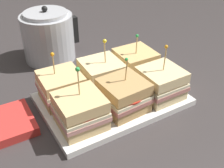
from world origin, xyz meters
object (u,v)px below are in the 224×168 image
(sandwich_back_center, at_px, (102,75))
(napkin_stack, at_px, (5,124))
(kettle_steel, at_px, (48,36))
(sandwich_front_center, at_px, (123,96))
(sandwich_front_right, at_px, (161,83))
(sandwich_back_right, at_px, (135,64))
(sandwich_back_left, at_px, (61,87))
(serving_platter, at_px, (112,99))
(sandwich_front_left, at_px, (80,111))

(sandwich_back_center, bearing_deg, napkin_stack, -177.24)
(kettle_steel, bearing_deg, sandwich_front_center, -82.58)
(sandwich_front_center, xyz_separation_m, napkin_stack, (-0.29, 0.11, -0.05))
(sandwich_front_right, relative_size, sandwich_back_right, 1.09)
(sandwich_back_left, xyz_separation_m, sandwich_back_center, (0.13, -0.00, 0.00))
(sandwich_front_center, relative_size, sandwich_back_center, 0.96)
(serving_platter, height_order, kettle_steel, kettle_steel)
(sandwich_front_left, xyz_separation_m, sandwich_back_center, (0.13, 0.12, 0.00))
(sandwich_back_center, bearing_deg, sandwich_back_left, 177.99)
(sandwich_back_left, relative_size, napkin_stack, 1.01)
(kettle_steel, bearing_deg, sandwich_front_right, -66.84)
(sandwich_front_left, height_order, sandwich_back_right, sandwich_front_left)
(napkin_stack, bearing_deg, sandwich_front_center, -19.99)
(sandwich_front_left, bearing_deg, sandwich_back_right, 26.55)
(sandwich_front_right, bearing_deg, napkin_stack, 165.07)
(sandwich_back_left, distance_m, kettle_steel, 0.29)
(sandwich_front_left, distance_m, sandwich_front_right, 0.25)
(sandwich_front_center, height_order, napkin_stack, sandwich_front_center)
(serving_platter, xyz_separation_m, kettle_steel, (-0.05, 0.35, 0.08))
(sandwich_front_right, xyz_separation_m, napkin_stack, (-0.41, 0.11, -0.05))
(sandwich_front_left, relative_size, sandwich_back_center, 1.03)
(sandwich_back_right, distance_m, napkin_stack, 0.42)
(sandwich_front_right, relative_size, sandwich_back_center, 1.02)
(sandwich_front_left, height_order, kettle_steel, kettle_steel)
(sandwich_front_left, xyz_separation_m, sandwich_back_left, (0.00, 0.12, -0.00))
(sandwich_back_right, bearing_deg, sandwich_front_left, -153.45)
(sandwich_back_center, bearing_deg, sandwich_front_center, -92.06)
(serving_platter, relative_size, sandwich_front_right, 2.47)
(sandwich_front_right, bearing_deg, sandwich_back_center, 133.68)
(sandwich_back_left, height_order, kettle_steel, kettle_steel)
(sandwich_front_right, height_order, sandwich_back_center, sandwich_front_right)
(kettle_steel, bearing_deg, napkin_stack, -128.18)
(sandwich_front_left, distance_m, sandwich_front_center, 0.12)
(sandwich_front_left, bearing_deg, sandwich_front_center, 0.41)
(sandwich_back_center, relative_size, kettle_steel, 0.77)
(sandwich_back_left, relative_size, sandwich_back_center, 0.93)
(serving_platter, height_order, sandwich_back_center, sandwich_back_center)
(serving_platter, distance_m, sandwich_front_left, 0.15)
(sandwich_front_right, xyz_separation_m, kettle_steel, (-0.18, 0.41, 0.03))
(sandwich_front_center, xyz_separation_m, sandwich_back_left, (-0.12, 0.12, -0.00))
(sandwich_front_center, bearing_deg, sandwich_back_right, 44.79)
(sandwich_front_center, height_order, kettle_steel, kettle_steel)
(sandwich_back_right, bearing_deg, sandwich_back_left, 179.92)
(serving_platter, bearing_deg, sandwich_front_right, -27.82)
(sandwich_back_center, distance_m, kettle_steel, 0.29)
(sandwich_front_right, relative_size, sandwich_back_left, 1.10)
(sandwich_back_center, height_order, napkin_stack, sandwich_back_center)
(sandwich_back_center, bearing_deg, serving_platter, -92.76)
(serving_platter, distance_m, sandwich_back_left, 0.15)
(sandwich_front_right, relative_size, napkin_stack, 1.11)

